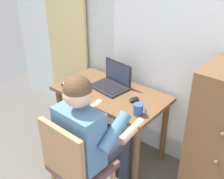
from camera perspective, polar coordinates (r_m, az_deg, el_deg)
name	(u,v)px	position (r m, az deg, el deg)	size (l,w,h in m)	color
wall_back	(188,38)	(2.34, 15.71, 10.45)	(4.80, 0.05, 2.50)	silver
curtain_panel	(66,26)	(3.15, -9.68, 13.10)	(0.61, 0.03, 2.25)	#CCB77A
desk	(111,103)	(2.58, -0.31, -2.77)	(1.06, 0.58, 0.71)	brown
chair	(75,164)	(2.10, -7.72, -15.33)	(0.43, 0.41, 0.87)	brown
person_seated	(92,133)	(2.08, -4.29, -9.14)	(0.54, 0.59, 1.19)	#33384C
laptop	(112,82)	(2.59, -0.01, 1.58)	(0.37, 0.29, 0.24)	#232326
computer_mouse	(134,99)	(2.38, 4.68, -2.10)	(0.06, 0.10, 0.03)	black
desk_clock	(66,84)	(2.66, -9.65, 1.07)	(0.09, 0.09, 0.03)	black
coffee_mug	(138,109)	(2.18, 5.57, -4.19)	(0.12, 0.08, 0.09)	#33518C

